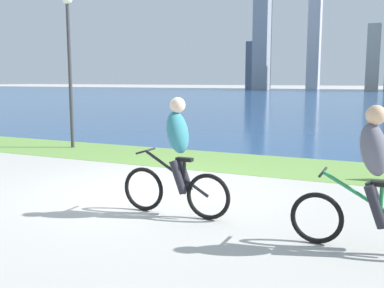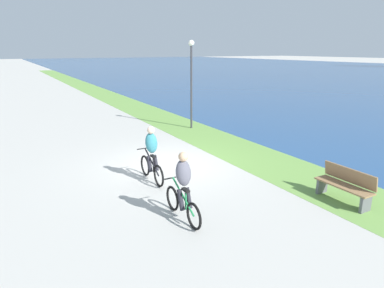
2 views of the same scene
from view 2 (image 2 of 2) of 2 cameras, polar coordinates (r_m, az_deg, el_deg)
ground_plane at (r=11.56m, az=-3.71°, el=-3.65°), size 300.00×300.00×0.00m
grass_strip_bayside at (r=13.16m, az=8.72°, el=-1.34°), size 120.00×2.50×0.01m
cyclist_lead at (r=10.00m, az=-6.89°, el=-1.80°), size 1.69×0.52×1.69m
cyclist_trailing at (r=7.69m, az=-1.51°, el=-7.25°), size 1.68×0.52×1.66m
bench_near_path at (r=9.60m, az=24.57°, el=-6.41°), size 1.50×0.47×0.90m
lamppost_tall at (r=16.62m, az=-0.10°, el=12.07°), size 0.28×0.28×4.27m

